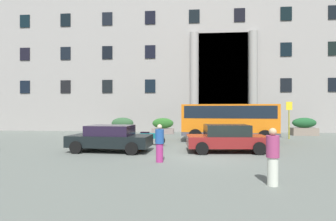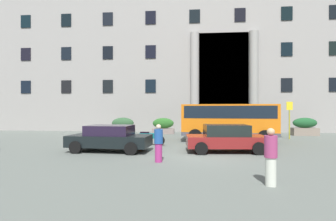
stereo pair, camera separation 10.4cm
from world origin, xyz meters
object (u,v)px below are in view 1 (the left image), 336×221
(parked_sedan_far, at_px, (110,138))
(pedestrian_woman_dark_dress, at_px, (273,157))
(hedge_planter_entrance_left, at_px, (304,127))
(scooter_by_planter, at_px, (215,138))
(hedge_planter_entrance_right, at_px, (123,126))
(pedestrian_man_red_shirt, at_px, (160,143))
(parked_sedan_second, at_px, (227,138))
(bus_stop_sign, at_px, (289,116))
(orange_minibus, at_px, (229,119))
(motorcycle_near_kerb, at_px, (147,138))
(hedge_planter_east, at_px, (222,126))
(hedge_planter_far_west, at_px, (261,126))
(hedge_planter_west, at_px, (163,126))

(parked_sedan_far, relative_size, pedestrian_woman_dark_dress, 2.60)
(hedge_planter_entrance_left, xyz_separation_m, scooter_by_planter, (-8.13, -7.15, -0.26))
(pedestrian_woman_dark_dress, bearing_deg, hedge_planter_entrance_right, -169.95)
(pedestrian_man_red_shirt, bearing_deg, parked_sedan_second, -0.64)
(bus_stop_sign, relative_size, parked_sedan_far, 0.64)
(hedge_planter_entrance_right, relative_size, pedestrian_man_red_shirt, 1.31)
(orange_minibus, xyz_separation_m, motorcycle_near_kerb, (-5.21, -2.41, -1.06))
(hedge_planter_east, bearing_deg, hedge_planter_entrance_left, -5.16)
(parked_sedan_far, xyz_separation_m, scooter_by_planter, (5.58, 2.43, -0.24))
(parked_sedan_second, relative_size, scooter_by_planter, 2.12)
(hedge_planter_entrance_right, relative_size, motorcycle_near_kerb, 0.98)
(parked_sedan_second, relative_size, pedestrian_woman_dark_dress, 2.52)
(hedge_planter_far_west, xyz_separation_m, motorcycle_near_kerb, (-8.71, -7.40, -0.29))
(hedge_planter_west, relative_size, parked_sedan_second, 0.48)
(motorcycle_near_kerb, bearing_deg, bus_stop_sign, 23.15)
(hedge_planter_entrance_left, height_order, pedestrian_man_red_shirt, pedestrian_man_red_shirt)
(pedestrian_man_red_shirt, relative_size, pedestrian_woman_dark_dress, 0.95)
(orange_minibus, bearing_deg, bus_stop_sign, 26.61)
(hedge_planter_entrance_right, height_order, parked_sedan_second, hedge_planter_entrance_right)
(parked_sedan_far, bearing_deg, scooter_by_planter, 27.23)
(hedge_planter_far_west, xyz_separation_m, pedestrian_woman_dark_dress, (-3.81, -15.41, 0.07))
(hedge_planter_west, distance_m, hedge_planter_east, 5.21)
(hedge_planter_west, relative_size, hedge_planter_entrance_left, 0.96)
(hedge_planter_entrance_right, bearing_deg, parked_sedan_second, -49.45)
(orange_minibus, distance_m, hedge_planter_entrance_left, 8.47)
(bus_stop_sign, bearing_deg, parked_sedan_second, -130.81)
(pedestrian_woman_dark_dress, bearing_deg, hedge_planter_far_west, 147.44)
(orange_minibus, distance_m, pedestrian_woman_dark_dress, 10.45)
(hedge_planter_west, distance_m, parked_sedan_second, 10.60)
(bus_stop_sign, xyz_separation_m, hedge_planter_entrance_right, (-13.17, 2.84, -0.98))
(motorcycle_near_kerb, bearing_deg, hedge_planter_entrance_right, 115.58)
(pedestrian_man_red_shirt, height_order, pedestrian_woman_dark_dress, pedestrian_woman_dark_dress)
(hedge_planter_far_west, height_order, pedestrian_woman_dark_dress, pedestrian_woman_dark_dress)
(scooter_by_planter, bearing_deg, pedestrian_man_red_shirt, -110.07)
(parked_sedan_second, relative_size, pedestrian_man_red_shirt, 2.65)
(hedge_planter_far_west, distance_m, motorcycle_near_kerb, 11.43)
(hedge_planter_west, height_order, hedge_planter_far_west, hedge_planter_far_west)
(hedge_planter_east, distance_m, pedestrian_woman_dark_dress, 15.80)
(hedge_planter_entrance_left, distance_m, scooter_by_planter, 10.83)
(hedge_planter_entrance_left, height_order, hedge_planter_far_west, hedge_planter_far_west)
(bus_stop_sign, bearing_deg, orange_minibus, -159.14)
(bus_stop_sign, xyz_separation_m, parked_sedan_second, (-5.40, -6.25, -0.98))
(hedge_planter_entrance_right, height_order, hedge_planter_entrance_left, hedge_planter_entrance_left)
(parked_sedan_far, height_order, pedestrian_man_red_shirt, pedestrian_man_red_shirt)
(parked_sedan_second, height_order, motorcycle_near_kerb, parked_sedan_second)
(orange_minibus, relative_size, parked_sedan_second, 1.54)
(parked_sedan_second, height_order, pedestrian_woman_dark_dress, pedestrian_woman_dark_dress)
(scooter_by_planter, bearing_deg, hedge_planter_entrance_right, 145.19)
(hedge_planter_far_west, relative_size, parked_sedan_second, 0.42)
(hedge_planter_entrance_right, height_order, parked_sedan_far, hedge_planter_entrance_right)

